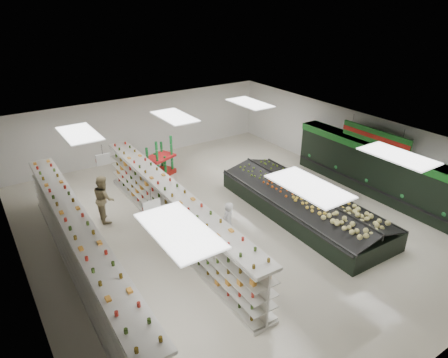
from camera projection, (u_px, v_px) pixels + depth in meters
floor at (227, 221)px, 15.31m from camera, size 16.00×16.00×0.00m
ceiling at (227, 143)px, 13.93m from camera, size 14.00×16.00×0.02m
wall_back at (141, 127)px, 20.64m from camera, size 14.00×0.02×3.20m
wall_front at (434, 320)px, 8.61m from camera, size 14.00×0.02×3.20m
wall_left at (19, 245)px, 11.12m from camera, size 0.02×16.00×3.20m
wall_right at (355, 146)px, 18.12m from camera, size 0.02×16.00×3.20m
produce_wall_case at (374, 167)px, 16.91m from camera, size 0.93×8.00×2.20m
aisle_sign_near at (152, 207)px, 10.72m from camera, size 0.52×0.06×0.75m
aisle_sign_far at (103, 159)px, 13.73m from camera, size 0.52×0.06×0.75m
hortifruti_banner at (375, 137)px, 16.16m from camera, size 0.12×3.20×0.95m
gondola_left at (82, 253)px, 11.96m from camera, size 1.02×11.25×1.95m
gondola_center at (173, 214)px, 14.12m from camera, size 0.92×10.78×1.87m
produce_island at (302, 203)px, 15.57m from camera, size 2.90×7.55×1.12m
soda_endcap at (160, 159)px, 18.78m from camera, size 1.58×1.34×1.72m
shopper_main at (228, 224)px, 13.60m from camera, size 0.71×0.61×1.64m
shopper_background at (104, 198)px, 15.04m from camera, size 0.63×0.94×1.84m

